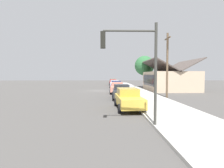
{
  "coord_description": "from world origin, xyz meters",
  "views": [
    {
      "loc": [
        30.67,
        1.2,
        2.64
      ],
      "look_at": [
        -0.32,
        2.03,
        1.13
      ],
      "focal_mm": 29.14,
      "sensor_mm": 36.0,
      "label": 1
    }
  ],
  "objects_px": {
    "car_silver": "(115,84)",
    "car_mustard": "(128,99)",
    "shade_tree": "(144,66)",
    "car_navy": "(116,85)",
    "fire_hydrant_red": "(125,88)",
    "car_coral": "(117,88)",
    "car_cherry": "(113,82)",
    "traffic_light_main": "(134,58)",
    "car_olive": "(113,82)",
    "utility_pole_wooden": "(167,64)",
    "car_charcoal": "(121,91)"
  },
  "relations": [
    {
      "from": "car_navy",
      "to": "fire_hydrant_red",
      "type": "distance_m",
      "value": 2.99
    },
    {
      "from": "utility_pole_wooden",
      "to": "car_silver",
      "type": "bearing_deg",
      "value": -163.15
    },
    {
      "from": "car_charcoal",
      "to": "traffic_light_main",
      "type": "xyz_separation_m",
      "value": [
        11.28,
        -0.26,
        2.67
      ]
    },
    {
      "from": "car_olive",
      "to": "traffic_light_main",
      "type": "bearing_deg",
      "value": -2.47
    },
    {
      "from": "car_charcoal",
      "to": "car_mustard",
      "type": "height_order",
      "value": "same"
    },
    {
      "from": "car_coral",
      "to": "car_mustard",
      "type": "xyz_separation_m",
      "value": [
        12.37,
        0.19,
        -0.0
      ]
    },
    {
      "from": "car_olive",
      "to": "car_navy",
      "type": "distance_m",
      "value": 19.15
    },
    {
      "from": "car_navy",
      "to": "car_charcoal",
      "type": "height_order",
      "value": "same"
    },
    {
      "from": "car_silver",
      "to": "car_coral",
      "type": "height_order",
      "value": "same"
    },
    {
      "from": "car_cherry",
      "to": "traffic_light_main",
      "type": "distance_m",
      "value": 36.73
    },
    {
      "from": "car_mustard",
      "to": "car_cherry",
      "type": "bearing_deg",
      "value": 177.73
    },
    {
      "from": "car_coral",
      "to": "traffic_light_main",
      "type": "height_order",
      "value": "traffic_light_main"
    },
    {
      "from": "traffic_light_main",
      "to": "fire_hydrant_red",
      "type": "bearing_deg",
      "value": 175.47
    },
    {
      "from": "car_silver",
      "to": "fire_hydrant_red",
      "type": "relative_size",
      "value": 6.64
    },
    {
      "from": "car_silver",
      "to": "car_navy",
      "type": "relative_size",
      "value": 0.98
    },
    {
      "from": "car_coral",
      "to": "utility_pole_wooden",
      "type": "height_order",
      "value": "utility_pole_wooden"
    },
    {
      "from": "car_navy",
      "to": "car_silver",
      "type": "bearing_deg",
      "value": -176.49
    },
    {
      "from": "car_coral",
      "to": "utility_pole_wooden",
      "type": "distance_m",
      "value": 8.33
    },
    {
      "from": "car_silver",
      "to": "shade_tree",
      "type": "relative_size",
      "value": 0.7
    },
    {
      "from": "car_olive",
      "to": "fire_hydrant_red",
      "type": "distance_m",
      "value": 21.83
    },
    {
      "from": "car_navy",
      "to": "car_mustard",
      "type": "xyz_separation_m",
      "value": [
        18.5,
        0.02,
        -0.0
      ]
    },
    {
      "from": "car_cherry",
      "to": "car_mustard",
      "type": "relative_size",
      "value": 0.92
    },
    {
      "from": "car_cherry",
      "to": "utility_pole_wooden",
      "type": "relative_size",
      "value": 0.6
    },
    {
      "from": "traffic_light_main",
      "to": "car_cherry",
      "type": "bearing_deg",
      "value": 179.74
    },
    {
      "from": "car_cherry",
      "to": "car_coral",
      "type": "relative_size",
      "value": 0.95
    },
    {
      "from": "fire_hydrant_red",
      "to": "car_silver",
      "type": "bearing_deg",
      "value": -171.06
    },
    {
      "from": "car_silver",
      "to": "shade_tree",
      "type": "bearing_deg",
      "value": 86.38
    },
    {
      "from": "car_olive",
      "to": "car_silver",
      "type": "distance_m",
      "value": 12.78
    },
    {
      "from": "car_cherry",
      "to": "car_olive",
      "type": "bearing_deg",
      "value": 176.8
    },
    {
      "from": "car_olive",
      "to": "fire_hydrant_red",
      "type": "height_order",
      "value": "car_olive"
    },
    {
      "from": "car_olive",
      "to": "car_silver",
      "type": "relative_size",
      "value": 1.05
    },
    {
      "from": "car_charcoal",
      "to": "car_olive",
      "type": "bearing_deg",
      "value": -179.28
    },
    {
      "from": "car_charcoal",
      "to": "shade_tree",
      "type": "distance_m",
      "value": 19.48
    },
    {
      "from": "shade_tree",
      "to": "car_coral",
      "type": "bearing_deg",
      "value": -28.47
    },
    {
      "from": "car_charcoal",
      "to": "shade_tree",
      "type": "bearing_deg",
      "value": 161.58
    },
    {
      "from": "car_coral",
      "to": "fire_hydrant_red",
      "type": "bearing_deg",
      "value": 159.06
    },
    {
      "from": "car_navy",
      "to": "traffic_light_main",
      "type": "bearing_deg",
      "value": 2.39
    },
    {
      "from": "car_silver",
      "to": "fire_hydrant_red",
      "type": "height_order",
      "value": "car_silver"
    },
    {
      "from": "car_coral",
      "to": "car_charcoal",
      "type": "distance_m",
      "value": 6.19
    },
    {
      "from": "car_cherry",
      "to": "car_navy",
      "type": "xyz_separation_m",
      "value": [
        13.04,
        0.13,
        0.0
      ]
    },
    {
      "from": "car_silver",
      "to": "car_mustard",
      "type": "distance_m",
      "value": 24.87
    },
    {
      "from": "car_navy",
      "to": "car_coral",
      "type": "relative_size",
      "value": 1.03
    },
    {
      "from": "car_cherry",
      "to": "car_mustard",
      "type": "height_order",
      "value": "same"
    },
    {
      "from": "car_mustard",
      "to": "traffic_light_main",
      "type": "height_order",
      "value": "traffic_light_main"
    },
    {
      "from": "car_olive",
      "to": "car_mustard",
      "type": "bearing_deg",
      "value": -2.05
    },
    {
      "from": "car_charcoal",
      "to": "fire_hydrant_red",
      "type": "height_order",
      "value": "car_charcoal"
    },
    {
      "from": "car_mustard",
      "to": "utility_pole_wooden",
      "type": "bearing_deg",
      "value": 140.02
    },
    {
      "from": "car_mustard",
      "to": "traffic_light_main",
      "type": "bearing_deg",
      "value": -5.98
    },
    {
      "from": "traffic_light_main",
      "to": "car_navy",
      "type": "bearing_deg",
      "value": 179.3
    },
    {
      "from": "car_olive",
      "to": "car_navy",
      "type": "height_order",
      "value": "same"
    }
  ]
}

